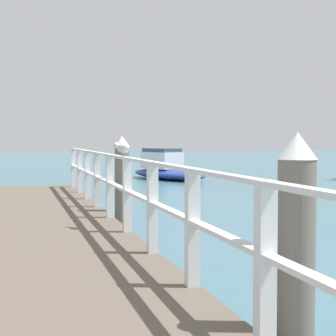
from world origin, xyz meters
TOP-DOWN VIEW (x-y plane):
  - pier_deck at (0.00, 9.17)m, footprint 2.46×18.35m
  - pier_railing at (1.15, 9.17)m, footprint 0.12×16.87m
  - dock_piling_near at (1.53, 4.46)m, footprint 0.29×0.29m
  - dock_piling_far at (1.53, 11.75)m, footprint 0.29×0.29m
  - seagull_foreground at (1.15, 9.48)m, footprint 0.27×0.44m
  - boat_0 at (5.81, 25.16)m, footprint 3.07×5.13m

SIDE VIEW (x-z plane):
  - pier_deck at x=0.00m, z-range 0.00..0.37m
  - boat_0 at x=5.81m, z-range -0.22..1.10m
  - dock_piling_near at x=1.53m, z-range 0.01..1.81m
  - dock_piling_far at x=1.53m, z-range 0.01..1.81m
  - pier_railing at x=1.15m, z-range 0.49..1.61m
  - seagull_foreground at x=1.15m, z-range 1.51..1.72m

